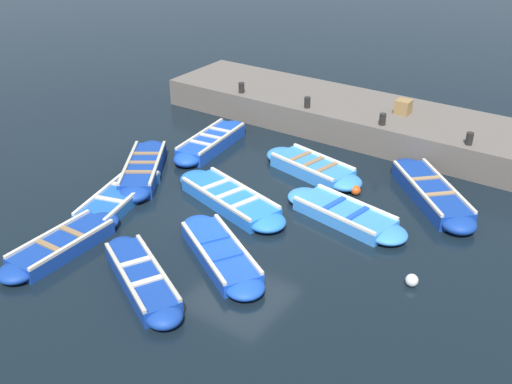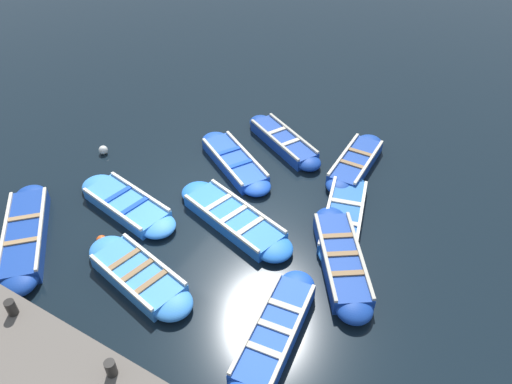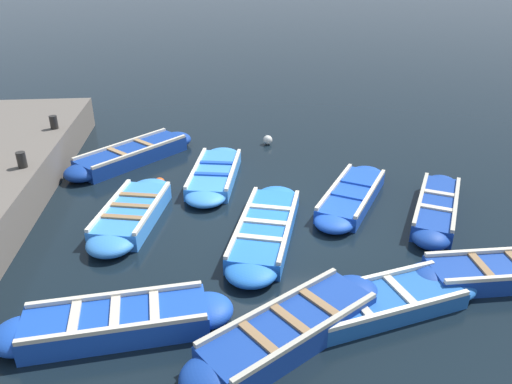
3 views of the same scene
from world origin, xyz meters
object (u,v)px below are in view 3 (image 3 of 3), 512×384
object	(u,v)px
buoy_orange_near	(74,175)
buoy_white_drifting	(160,183)
bollard_mid_north	(22,160)
buoy_yellow_far	(268,140)
boat_alongside	(437,208)
boat_bow_out	(290,330)
boat_near_quay	(215,174)
boat_centre	(133,155)
boat_outer_left	(266,229)
boat_tucked	(132,213)
bollard_north	(54,122)
boat_outer_right	(498,273)
boat_inner_gap	(117,322)
boat_stern_in	(352,196)
boat_drifting	(378,303)

from	to	relation	value
buoy_orange_near	buoy_white_drifting	size ratio (longest dim) A/B	1.31
bollard_mid_north	buoy_yellow_far	world-z (taller)	bollard_mid_north
boat_alongside	boat_bow_out	size ratio (longest dim) A/B	0.95
boat_near_quay	boat_centre	xyz separation A→B (m)	(2.20, -1.40, 0.04)
boat_alongside	boat_outer_left	distance (m)	3.82
buoy_white_drifting	boat_centre	bearing A→B (deg)	-63.63
buoy_orange_near	buoy_yellow_far	world-z (taller)	buoy_orange_near
boat_tucked	boat_bow_out	bearing A→B (deg)	125.65
bollard_north	boat_outer_right	bearing A→B (deg)	145.07
boat_near_quay	bollard_north	bearing A→B (deg)	-21.60
boat_inner_gap	boat_bow_out	xyz separation A→B (m)	(-2.57, 0.42, 0.01)
boat_outer_left	buoy_orange_near	xyz separation A→B (m)	(4.46, -3.05, 0.01)
boat_stern_in	boat_centre	size ratio (longest dim) A/B	1.00
boat_drifting	bollard_north	world-z (taller)	bollard_north
boat_drifting	boat_centre	bearing A→B (deg)	-54.63
boat_bow_out	buoy_orange_near	xyz separation A→B (m)	(4.49, -6.05, -0.03)
boat_inner_gap	bollard_mid_north	distance (m)	5.24
boat_inner_gap	boat_drifting	distance (m)	4.08
boat_tucked	buoy_white_drifting	bearing A→B (deg)	-105.72
boat_bow_out	boat_outer_right	world-z (taller)	boat_bow_out
boat_alongside	boat_drifting	xyz separation A→B (m)	(2.24, 2.96, -0.03)
boat_drifting	boat_centre	world-z (taller)	boat_centre
boat_outer_right	buoy_yellow_far	size ratio (longest dim) A/B	11.92
boat_bow_out	boat_outer_right	xyz separation A→B (m)	(-3.84, -1.14, -0.03)
boat_tucked	bollard_mid_north	xyz separation A→B (m)	(2.40, -0.99, 0.91)
boat_tucked	boat_outer_right	size ratio (longest dim) A/B	1.06
bollard_mid_north	boat_near_quay	bearing A→B (deg)	-167.53
boat_tucked	boat_drifting	bearing A→B (deg)	142.28
boat_bow_out	buoy_white_drifting	size ratio (longest dim) A/B	13.12
boat_stern_in	boat_alongside	bearing A→B (deg)	154.95
bollard_mid_north	buoy_yellow_far	bearing A→B (deg)	-150.35
boat_inner_gap	boat_stern_in	xyz separation A→B (m)	(-4.66, -3.88, -0.04)
boat_near_quay	bollard_mid_north	xyz separation A→B (m)	(4.18, 0.92, 0.94)
boat_near_quay	bollard_north	size ratio (longest dim) A/B	10.23
buoy_orange_near	buoy_yellow_far	xyz separation A→B (m)	(-5.09, -2.12, -0.04)
boat_outer_left	boat_drifting	xyz separation A→B (m)	(-1.54, 2.44, -0.02)
boat_inner_gap	bollard_north	bearing A→B (deg)	-69.58
boat_stern_in	boat_drifting	world-z (taller)	boat_stern_in
bollard_north	boat_inner_gap	bearing A→B (deg)	110.42
boat_tucked	buoy_orange_near	size ratio (longest dim) A/B	9.84
boat_outer_left	buoy_yellow_far	size ratio (longest dim) A/B	14.62
boat_tucked	buoy_yellow_far	distance (m)	5.46
boat_outer_left	bollard_mid_north	distance (m)	5.56
buoy_orange_near	boat_near_quay	bearing A→B (deg)	175.90
boat_bow_out	boat_alongside	bearing A→B (deg)	-136.82
boat_outer_left	buoy_white_drifting	bearing A→B (deg)	-46.88
boat_stern_in	boat_drifting	bearing A→B (deg)	81.23
boat_outer_left	boat_centre	distance (m)	5.26
boat_drifting	buoy_yellow_far	world-z (taller)	boat_drifting
buoy_orange_near	boat_drifting	bearing A→B (deg)	137.57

